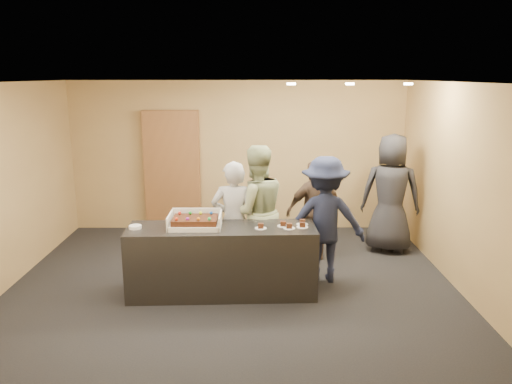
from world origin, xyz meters
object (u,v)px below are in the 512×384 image
at_px(storage_cabinet, 172,171).
at_px(person_server_grey, 234,222).
at_px(serving_counter, 222,260).
at_px(plate_stack, 135,227).
at_px(person_navy_man, 325,219).
at_px(person_dark_suit, 391,193).
at_px(sheet_cake, 195,220).
at_px(person_sage_man, 256,211).
at_px(cake_box, 195,223).
at_px(person_brown_extra, 315,211).

xyz_separation_m(storage_cabinet, person_server_grey, (1.20, -2.33, -0.25)).
bearing_deg(serving_counter, plate_stack, -179.45).
distance_m(person_navy_man, person_dark_suit, 1.70).
distance_m(serving_counter, sheet_cake, 0.64).
height_order(person_sage_man, person_dark_suit, person_dark_suit).
height_order(person_navy_man, person_dark_suit, person_dark_suit).
distance_m(person_server_grey, person_navy_man, 1.24).
bearing_deg(cake_box, storage_cabinet, 104.78).
distance_m(cake_box, sheet_cake, 0.06).
distance_m(serving_counter, storage_cabinet, 3.05).
height_order(cake_box, person_server_grey, person_server_grey).
xyz_separation_m(person_navy_man, person_dark_suit, (1.22, 1.18, 0.09)).
distance_m(serving_counter, person_sage_man, 0.91).
bearing_deg(plate_stack, person_brown_extra, 28.09).
xyz_separation_m(storage_cabinet, plate_stack, (-0.03, -2.83, -0.17)).
height_order(serving_counter, cake_box, cake_box).
distance_m(cake_box, person_dark_suit, 3.34).
relative_size(plate_stack, person_brown_extra, 0.10).
distance_m(serving_counter, plate_stack, 1.19).
relative_size(sheet_cake, person_sage_man, 0.30).
xyz_separation_m(serving_counter, cake_box, (-0.34, 0.02, 0.50)).
bearing_deg(person_sage_man, person_brown_extra, -162.56).
relative_size(cake_box, person_brown_extra, 0.43).
distance_m(sheet_cake, person_dark_suit, 3.35).
height_order(plate_stack, person_navy_man, person_navy_man).
distance_m(cake_box, plate_stack, 0.76).
xyz_separation_m(cake_box, sheet_cake, (-0.00, -0.02, 0.05)).
xyz_separation_m(person_server_grey, person_dark_suit, (2.45, 1.18, 0.12)).
bearing_deg(cake_box, plate_stack, -174.63).
xyz_separation_m(cake_box, person_sage_man, (0.77, 0.61, -0.01)).
bearing_deg(person_dark_suit, person_brown_extra, 31.41).
bearing_deg(cake_box, serving_counter, -4.15).
distance_m(cake_box, person_brown_extra, 2.09).
xyz_separation_m(person_server_grey, person_sage_man, (0.30, 0.19, 0.09)).
bearing_deg(person_dark_suit, person_server_grey, 40.19).
relative_size(serving_counter, person_sage_man, 1.29).
distance_m(person_sage_man, person_dark_suit, 2.37).
height_order(serving_counter, person_dark_suit, person_dark_suit).
height_order(plate_stack, person_sage_man, person_sage_man).
height_order(storage_cabinet, plate_stack, storage_cabinet).
bearing_deg(person_dark_suit, storage_cabinet, -2.97).
distance_m(plate_stack, person_server_grey, 1.32).
bearing_deg(person_navy_man, serving_counter, 20.46).
bearing_deg(serving_counter, person_server_grey, 71.20).
bearing_deg(person_dark_suit, cake_box, 43.26).
height_order(person_server_grey, person_sage_man, person_sage_man).
relative_size(storage_cabinet, sheet_cake, 3.88).
bearing_deg(serving_counter, person_sage_man, 53.68).
relative_size(storage_cabinet, plate_stack, 13.79).
distance_m(plate_stack, person_navy_man, 2.51).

